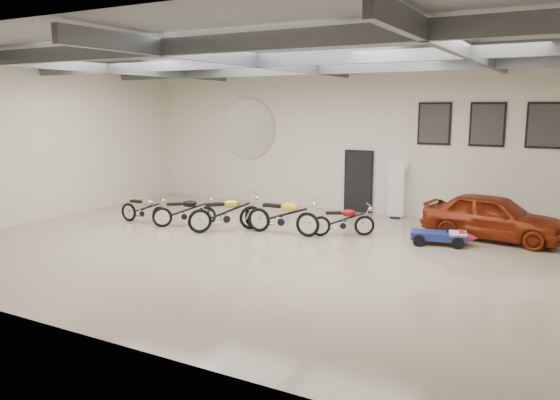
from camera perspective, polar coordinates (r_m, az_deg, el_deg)
The scene contains 19 objects.
floor at distance 14.24m, azimuth -2.34°, elevation -5.09°, with size 16.00×12.00×0.01m, color tan.
ceiling at distance 13.83m, azimuth -2.49°, elevation 15.37°, with size 16.00×12.00×0.01m, color gray.
back_wall at distance 19.18m, azimuth 6.97°, elevation 6.28°, with size 16.00×0.02×5.00m, color silver.
left_wall at distance 19.21m, azimuth -23.38°, elevation 5.55°, with size 0.02×12.00×5.00m, color silver.
ceiling_beams at distance 13.80m, azimuth -2.48°, elevation 14.33°, with size 15.80×11.80×0.32m, color #595C60, non-canonical shape.
door at distance 19.10m, azimuth 8.22°, elevation 1.86°, with size 0.92×0.08×2.10m, color black.
logo_plaque at distance 20.94m, azimuth -3.35°, elevation 7.44°, with size 2.30×0.06×1.16m, color silver, non-canonical shape.
poster_left at distance 18.21m, azimuth 15.83°, elevation 7.68°, with size 1.05×0.08×1.35m, color black, non-canonical shape.
poster_mid at distance 17.92m, azimuth 20.85°, elevation 7.39°, with size 1.05×0.08×1.35m, color black, non-canonical shape.
poster_right at distance 17.76m, azimuth 26.00°, elevation 7.02°, with size 1.05×0.08×1.35m, color black, non-canonical shape.
oil_sign at distance 18.58m, azimuth 12.31°, elevation 3.53°, with size 0.72×0.10×0.72m, color white, non-canonical shape.
banner_stand at distance 18.22m, azimuth 12.03°, elevation 1.07°, with size 0.52×0.21×1.91m, color white, non-canonical shape.
motorcycle_silver at distance 17.69m, azimuth -14.04°, elevation -0.86°, with size 1.83×0.57×0.95m, color silver, non-canonical shape.
motorcycle_black at distance 16.94m, azimuth -9.99°, elevation -1.11°, with size 1.90×0.59×0.99m, color silver, non-canonical shape.
motorcycle_gold at distance 16.13m, azimuth -5.70°, elevation -1.27°, with size 2.20×0.68×1.14m, color silver, non-canonical shape.
motorcycle_yellow at distance 15.65m, azimuth 0.30°, elevation -1.56°, with size 2.20×0.68×1.15m, color silver, non-canonical shape.
motorcycle_red at distance 15.59m, azimuth 6.56°, elevation -2.07°, with size 1.80×0.56×0.93m, color silver, non-canonical shape.
go_kart at distance 15.16m, azimuth 16.81°, elevation -3.35°, with size 1.75×0.79×0.63m, color navy, non-canonical shape.
vintage_car at distance 16.17m, azimuth 21.36°, elevation -1.63°, with size 3.76×1.52×1.28m, color maroon.
Camera 1 is at (7.14, -11.77, 3.66)m, focal length 35.00 mm.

